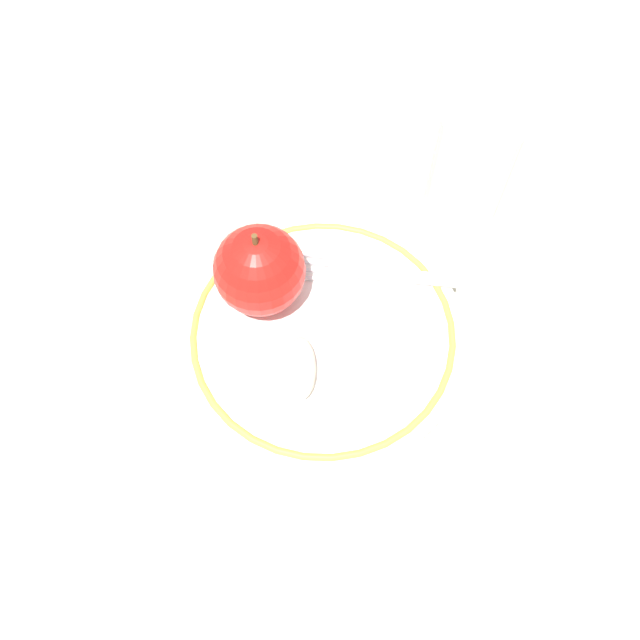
% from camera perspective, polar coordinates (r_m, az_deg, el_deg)
% --- Properties ---
extents(ground_plane, '(2.00, 2.00, 0.00)m').
position_cam_1_polar(ground_plane, '(0.54, 0.26, -1.76)').
color(ground_plane, '#AFA58E').
extents(plate, '(0.24, 0.24, 0.02)m').
position_cam_1_polar(plate, '(0.53, -0.00, -1.47)').
color(plate, white).
rests_on(plate, ground_plane).
extents(apple_red_whole, '(0.08, 0.08, 0.09)m').
position_cam_1_polar(apple_red_whole, '(0.51, -5.54, 4.54)').
color(apple_red_whole, red).
rests_on(apple_red_whole, plate).
extents(apple_slice_front, '(0.06, 0.03, 0.02)m').
position_cam_1_polar(apple_slice_front, '(0.50, -1.77, -4.38)').
color(apple_slice_front, beige).
rests_on(apple_slice_front, plate).
extents(fork, '(0.05, 0.17, 0.00)m').
position_cam_1_polar(fork, '(0.55, 4.28, 4.37)').
color(fork, silver).
rests_on(fork, plate).
extents(drinking_glass, '(0.07, 0.07, 0.10)m').
position_cam_1_polar(drinking_glass, '(0.60, 13.74, 13.76)').
color(drinking_glass, silver).
rests_on(drinking_glass, ground_plane).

